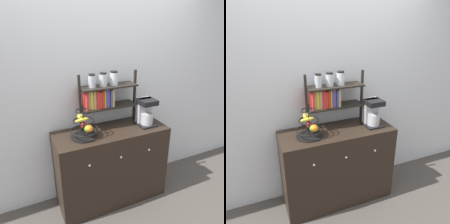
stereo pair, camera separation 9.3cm
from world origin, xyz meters
The scene contains 6 objects.
ground_plane centered at (0.00, 0.00, 0.00)m, with size 12.00×12.00×0.00m, color #47423D.
wall_back centered at (0.00, 0.52, 1.30)m, with size 7.00×0.05×2.60m, color silver.
sideboard centered at (0.00, 0.24, 0.45)m, with size 1.25×0.49×0.90m.
coffee_maker centered at (0.42, 0.23, 1.05)m, with size 0.19×0.22×0.31m.
fruit_stand centered at (-0.31, 0.21, 1.02)m, with size 0.28×0.28×0.35m.
shelf_hutch centered at (-0.03, 0.37, 1.28)m, with size 0.67×0.20×0.62m.
Camera 2 is at (-0.80, -1.74, 1.96)m, focal length 35.00 mm.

